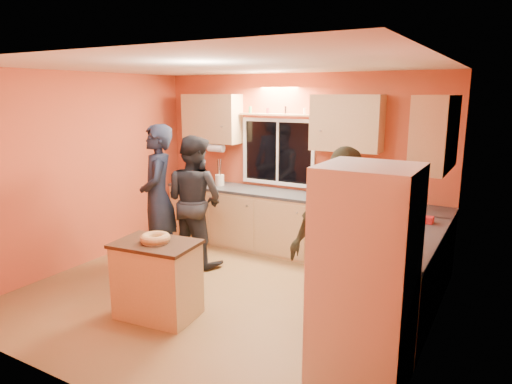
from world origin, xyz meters
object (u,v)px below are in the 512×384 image
Objects in this scene: person_left at (158,197)px; person_right at (340,245)px; refrigerator at (365,279)px; island at (157,279)px; person_center at (194,201)px.

person_left is 1.04× the size of person_right.
person_left is at bearing 109.55° from person_right.
refrigerator is at bearing -114.31° from person_right.
person_right reaches higher than refrigerator.
person_left reaches higher than person_right.
person_right is at bearing 124.79° from refrigerator.
person_left reaches higher than refrigerator.
island is 0.47× the size of person_left.
person_center is at bearing 106.04° from island.
person_right is at bearing 162.90° from person_center.
person_right is at bearing 10.48° from island.
person_left reaches higher than island.
person_right is (2.72, -0.55, -0.04)m from person_left.
person_center is at bearing 151.76° from refrigerator.
person_center is 2.55m from person_right.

